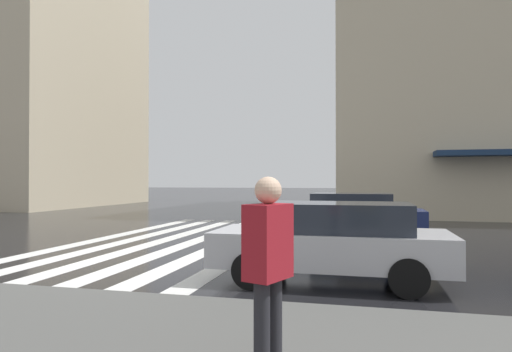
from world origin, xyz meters
TOP-DOWN VIEW (x-y plane):
  - ground_plane at (0.00, 0.00)m, footprint 220.00×220.00m
  - zebra_crossing at (4.00, 0.12)m, footprint 13.00×5.50m
  - car_silver at (-1.00, -4.76)m, footprint 1.85×4.10m
  - car_navy at (5.50, -4.99)m, footprint 1.85×4.10m
  - pedestrian_approaching_kerb at (-5.54, -4.58)m, footprint 0.46×0.37m

SIDE VIEW (x-z plane):
  - ground_plane at x=0.00m, z-range 0.00..0.00m
  - zebra_crossing at x=4.00m, z-range 0.00..0.01m
  - car_silver at x=-1.00m, z-range 0.05..1.46m
  - car_navy at x=5.50m, z-range 0.05..1.46m
  - pedestrian_approaching_kerb at x=-5.54m, z-range 0.30..1.98m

